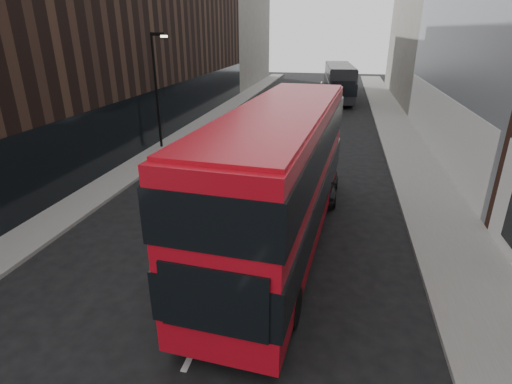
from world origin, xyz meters
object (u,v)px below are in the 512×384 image
Objects in this scene: car_a at (321,183)px; car_c at (320,107)px; grey_bus at (339,81)px; street_lamp at (157,84)px; red_bus at (281,174)px; car_b at (305,125)px.

car_a is 0.75× the size of car_c.
grey_bus is at bearing 90.08° from car_a.
grey_bus reaches higher than car_a.
grey_bus is (10.89, 22.16, -2.15)m from street_lamp.
red_bus is (9.49, -11.10, -1.38)m from street_lamp.
grey_bus is 2.30× the size of car_c.
street_lamp is at bearing 151.16° from car_a.
car_c is at bearing 94.25° from red_bus.
grey_bus is 8.90m from car_c.
car_b is at bearing 96.38° from red_bus.
red_bus reaches higher than car_b.
car_a is 19.52m from car_c.
red_bus is 17.29m from car_b.
red_bus is 1.06× the size of grey_bus.
street_lamp is 16.79m from car_c.
red_bus is 2.45× the size of car_c.
car_c is (0.62, 7.44, 0.10)m from car_b.
red_bus reaches higher than grey_bus.
street_lamp is at bearing -138.77° from car_b.
street_lamp is 1.81× the size of car_a.
car_a is at bearing -74.46° from car_b.
car_a is (1.17, 5.10, -2.14)m from red_bus.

